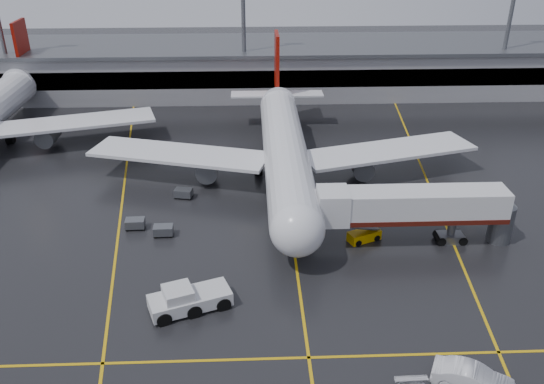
{
  "coord_description": "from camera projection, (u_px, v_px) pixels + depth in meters",
  "views": [
    {
      "loc": [
        -4.07,
        -54.2,
        30.54
      ],
      "look_at": [
        -2.0,
        -2.0,
        4.0
      ],
      "focal_mm": 37.17,
      "sensor_mm": 36.0,
      "label": 1
    }
  ],
  "objects": [
    {
      "name": "jet_bridge",
      "position": [
        414.0,
        208.0,
        55.55
      ],
      "size": [
        19.9,
        3.4,
        6.05
      ],
      "color": "silver",
      "rests_on": "ground"
    },
    {
      "name": "ground",
      "position": [
        289.0,
        216.0,
        62.26
      ],
      "size": [
        220.0,
        220.0,
        0.0
      ],
      "primitive_type": "plane",
      "color": "black",
      "rests_on": "ground"
    },
    {
      "name": "apron_line_left",
      "position": [
        125.0,
        180.0,
        70.45
      ],
      "size": [
        9.99,
        69.35,
        0.02
      ],
      "primitive_type": "cube",
      "rotation": [
        0.0,
        0.0,
        0.14
      ],
      "color": "gold",
      "rests_on": "ground"
    },
    {
      "name": "terminal",
      "position": [
        272.0,
        67.0,
        103.0
      ],
      "size": [
        122.0,
        19.0,
        8.6
      ],
      "color": "gray",
      "rests_on": "ground"
    },
    {
      "name": "service_van_c",
      "position": [
        473.0,
        379.0,
        39.49
      ],
      "size": [
        5.94,
        4.25,
        1.86
      ],
      "primitive_type": "imported",
      "rotation": [
        0.0,
        0.0,
        1.12
      ],
      "color": "silver",
      "rests_on": "ground"
    },
    {
      "name": "light_mast_right",
      "position": [
        511.0,
        14.0,
        94.53
      ],
      "size": [
        3.0,
        1.2,
        25.45
      ],
      "color": "#595B60",
      "rests_on": "ground"
    },
    {
      "name": "baggage_cart_b",
      "position": [
        135.0,
        223.0,
        59.52
      ],
      "size": [
        2.04,
        1.36,
        1.12
      ],
      "color": "#595B60",
      "rests_on": "ground"
    },
    {
      "name": "light_mast_mid",
      "position": [
        243.0,
        16.0,
        92.94
      ],
      "size": [
        3.0,
        1.2,
        25.45
      ],
      "color": "#595B60",
      "rests_on": "ground"
    },
    {
      "name": "belt_loader",
      "position": [
        364.0,
        236.0,
        57.49
      ],
      "size": [
        3.66,
        2.64,
        2.13
      ],
      "color": "#DB9D01",
      "rests_on": "ground"
    },
    {
      "name": "apron_line_right",
      "position": [
        425.0,
        175.0,
        71.8
      ],
      "size": [
        7.57,
        69.64,
        0.02
      ],
      "primitive_type": "cube",
      "rotation": [
        0.0,
        0.0,
        -0.1
      ],
      "color": "gold",
      "rests_on": "ground"
    },
    {
      "name": "main_airliner",
      "position": [
        284.0,
        147.0,
        68.99
      ],
      "size": [
        48.8,
        45.6,
        14.1
      ],
      "color": "silver",
      "rests_on": "ground"
    },
    {
      "name": "apron_line_centre",
      "position": [
        289.0,
        216.0,
        62.25
      ],
      "size": [
        0.25,
        90.0,
        0.02
      ],
      "primitive_type": "cube",
      "color": "gold",
      "rests_on": "ground"
    },
    {
      "name": "apron_line_stop",
      "position": [
        309.0,
        358.0,
        42.65
      ],
      "size": [
        60.0,
        0.25,
        0.02
      ],
      "primitive_type": "cube",
      "color": "gold",
      "rests_on": "ground"
    },
    {
      "name": "baggage_cart_a",
      "position": [
        163.0,
        230.0,
        58.26
      ],
      "size": [
        2.03,
        1.35,
        1.12
      ],
      "color": "#595B60",
      "rests_on": "ground"
    },
    {
      "name": "baggage_cart_c",
      "position": [
        183.0,
        193.0,
        65.85
      ],
      "size": [
        2.22,
        1.67,
        1.12
      ],
      "color": "#595B60",
      "rests_on": "ground"
    },
    {
      "name": "pushback_tractor",
      "position": [
        188.0,
        300.0,
        47.4
      ],
      "size": [
        7.35,
        4.94,
        2.44
      ],
      "color": "silver",
      "rests_on": "ground"
    }
  ]
}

